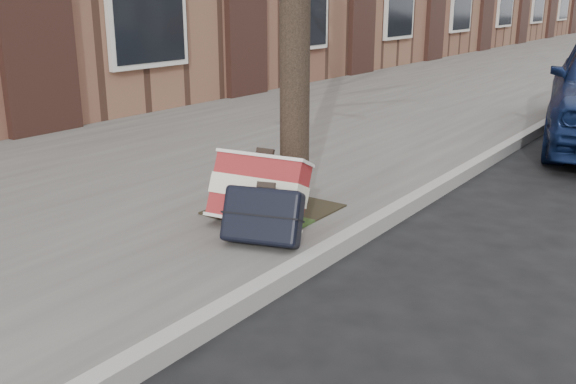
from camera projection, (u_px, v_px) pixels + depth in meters
The scene contains 5 objects.
ground at pixel (456, 374), 3.12m from camera, with size 120.00×120.00×0.00m, color black.
near_sidewalk at pixel (536, 64), 16.84m from camera, with size 5.00×70.00×0.12m, color #66625C.
dirt_patch at pixel (274, 209), 5.13m from camera, with size 0.85×0.85×0.01m, color black.
suitcase_red at pixel (258, 190), 4.71m from camera, with size 0.71×0.20×0.51m, color maroon.
suitcase_navy at pixel (263, 215), 4.36m from camera, with size 0.54×0.17×0.39m, color black.
Camera 1 is at (0.92, -2.69, 1.76)m, focal length 40.00 mm.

